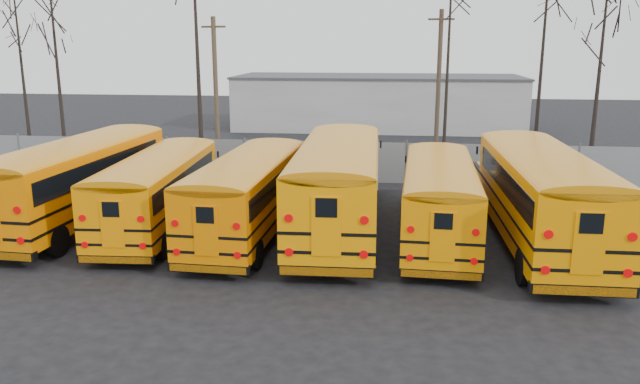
# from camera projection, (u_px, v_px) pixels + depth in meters

# --- Properties ---
(ground) EXTENTS (120.00, 120.00, 0.00)m
(ground) POSITION_uv_depth(u_px,v_px,m) (281.00, 265.00, 19.30)
(ground) COLOR black
(ground) RESTS_ON ground
(fence) EXTENTS (40.00, 0.04, 2.00)m
(fence) POSITION_uv_depth(u_px,v_px,m) (324.00, 161.00, 30.65)
(fence) COLOR gray
(fence) RESTS_ON ground
(distant_building) EXTENTS (22.00, 8.00, 4.00)m
(distant_building) POSITION_uv_depth(u_px,v_px,m) (378.00, 103.00, 49.48)
(distant_building) COLOR beige
(distant_building) RESTS_ON ground
(bus_a) EXTENTS (3.23, 11.72, 3.25)m
(bus_a) POSITION_uv_depth(u_px,v_px,m) (80.00, 174.00, 23.37)
(bus_a) COLOR black
(bus_a) RESTS_ON ground
(bus_b) EXTENTS (2.93, 10.31, 2.85)m
(bus_b) POSITION_uv_depth(u_px,v_px,m) (160.00, 185.00, 22.65)
(bus_b) COLOR black
(bus_b) RESTS_ON ground
(bus_c) EXTENTS (2.81, 10.57, 2.93)m
(bus_c) POSITION_uv_depth(u_px,v_px,m) (250.00, 188.00, 21.93)
(bus_c) COLOR black
(bus_c) RESTS_ON ground
(bus_d) EXTENTS (3.11, 12.18, 3.39)m
(bus_d) POSITION_uv_depth(u_px,v_px,m) (339.00, 179.00, 22.24)
(bus_d) COLOR black
(bus_d) RESTS_ON ground
(bus_e) EXTENTS (2.76, 10.29, 2.85)m
(bus_e) POSITION_uv_depth(u_px,v_px,m) (439.00, 193.00, 21.41)
(bus_e) COLOR black
(bus_e) RESTS_ON ground
(bus_f) EXTENTS (2.88, 11.92, 3.32)m
(bus_f) POSITION_uv_depth(u_px,v_px,m) (541.00, 189.00, 20.82)
(bus_f) COLOR black
(bus_f) RESTS_ON ground
(utility_pole_left) EXTENTS (1.41, 0.46, 8.03)m
(utility_pole_left) POSITION_uv_depth(u_px,v_px,m) (216.00, 91.00, 33.81)
(utility_pole_left) COLOR brown
(utility_pole_left) RESTS_ON ground
(utility_pole_right) EXTENTS (1.52, 0.27, 8.56)m
(utility_pole_right) POSITION_uv_depth(u_px,v_px,m) (439.00, 82.00, 36.88)
(utility_pole_right) COLOR #463628
(utility_pole_right) RESTS_ON ground
(tree_0) EXTENTS (0.26, 0.26, 9.87)m
(tree_0) POSITION_uv_depth(u_px,v_px,m) (23.00, 74.00, 35.42)
(tree_0) COLOR black
(tree_0) RESTS_ON ground
(tree_1) EXTENTS (0.26, 0.26, 10.64)m
(tree_1) POSITION_uv_depth(u_px,v_px,m) (57.00, 68.00, 33.77)
(tree_1) COLOR black
(tree_1) RESTS_ON ground
(tree_2) EXTENTS (0.26, 0.26, 12.79)m
(tree_2) POSITION_uv_depth(u_px,v_px,m) (197.00, 48.00, 32.26)
(tree_2) COLOR black
(tree_2) RESTS_ON ground
(tree_3) EXTENTS (0.26, 0.26, 12.49)m
(tree_3) POSITION_uv_depth(u_px,v_px,m) (448.00, 52.00, 31.04)
(tree_3) COLOR black
(tree_3) RESTS_ON ground
(tree_4) EXTENTS (0.26, 0.26, 12.51)m
(tree_4) POSITION_uv_depth(u_px,v_px,m) (543.00, 51.00, 32.36)
(tree_4) COLOR black
(tree_4) RESTS_ON ground
(tree_5) EXTENTS (0.26, 0.26, 9.41)m
(tree_5) POSITION_uv_depth(u_px,v_px,m) (598.00, 83.00, 31.06)
(tree_5) COLOR black
(tree_5) RESTS_ON ground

